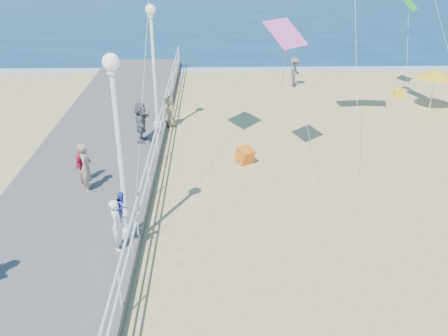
{
  "coord_description": "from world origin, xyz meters",
  "views": [
    {
      "loc": [
        -2.85,
        -12.31,
        8.44
      ],
      "look_at": [
        -2.5,
        2.0,
        1.6
      ],
      "focal_mm": 40.0,
      "sensor_mm": 36.0,
      "label": 1
    }
  ],
  "objects_px": {
    "box_kite": "(245,157)",
    "lamp_post_far": "(153,54)",
    "spectator_5": "(141,122)",
    "lamp_post_mid": "(118,131)",
    "woman_holding_toddler": "(117,225)",
    "spectator_6": "(86,167)",
    "beach_walker_a": "(295,72)",
    "beach_walker_c": "(170,111)",
    "spectator_3": "(82,163)",
    "toddler_held": "(122,206)",
    "beach_umbrella": "(436,73)",
    "beach_chair_left": "(399,93)"
  },
  "relations": [
    {
      "from": "spectator_3",
      "to": "spectator_6",
      "type": "distance_m",
      "value": 0.69
    },
    {
      "from": "lamp_post_far",
      "to": "toddler_held",
      "type": "distance_m",
      "value": 9.68
    },
    {
      "from": "lamp_post_mid",
      "to": "lamp_post_far",
      "type": "relative_size",
      "value": 1.0
    },
    {
      "from": "toddler_held",
      "to": "spectator_3",
      "type": "height_order",
      "value": "toddler_held"
    },
    {
      "from": "beach_walker_a",
      "to": "box_kite",
      "type": "height_order",
      "value": "beach_walker_a"
    },
    {
      "from": "box_kite",
      "to": "woman_holding_toddler",
      "type": "bearing_deg",
      "value": -154.02
    },
    {
      "from": "toddler_held",
      "to": "beach_walker_a",
      "type": "relative_size",
      "value": 0.48
    },
    {
      "from": "box_kite",
      "to": "beach_umbrella",
      "type": "bearing_deg",
      "value": 0.29
    },
    {
      "from": "beach_walker_c",
      "to": "spectator_5",
      "type": "bearing_deg",
      "value": -54.01
    },
    {
      "from": "spectator_5",
      "to": "beach_chair_left",
      "type": "distance_m",
      "value": 15.23
    },
    {
      "from": "spectator_5",
      "to": "beach_walker_a",
      "type": "xyz_separation_m",
      "value": [
        7.86,
        9.3,
        -0.36
      ]
    },
    {
      "from": "spectator_3",
      "to": "spectator_5",
      "type": "height_order",
      "value": "spectator_5"
    },
    {
      "from": "lamp_post_mid",
      "to": "spectator_3",
      "type": "height_order",
      "value": "lamp_post_mid"
    },
    {
      "from": "woman_holding_toddler",
      "to": "toddler_held",
      "type": "xyz_separation_m",
      "value": [
        0.15,
        0.15,
        0.51
      ]
    },
    {
      "from": "toddler_held",
      "to": "spectator_3",
      "type": "xyz_separation_m",
      "value": [
        -2.06,
        3.99,
        -0.56
      ]
    },
    {
      "from": "beach_walker_c",
      "to": "beach_walker_a",
      "type": "bearing_deg",
      "value": 98.26
    },
    {
      "from": "box_kite",
      "to": "beach_chair_left",
      "type": "height_order",
      "value": "box_kite"
    },
    {
      "from": "woman_holding_toddler",
      "to": "spectator_6",
      "type": "height_order",
      "value": "spectator_6"
    },
    {
      "from": "beach_walker_a",
      "to": "beach_chair_left",
      "type": "height_order",
      "value": "beach_walker_a"
    },
    {
      "from": "box_kite",
      "to": "spectator_5",
      "type": "bearing_deg",
      "value": 128.14
    },
    {
      "from": "beach_walker_a",
      "to": "beach_walker_c",
      "type": "relative_size",
      "value": 1.17
    },
    {
      "from": "beach_walker_a",
      "to": "beach_walker_c",
      "type": "xyz_separation_m",
      "value": [
        -6.9,
        -6.5,
        -0.13
      ]
    },
    {
      "from": "spectator_6",
      "to": "spectator_5",
      "type": "bearing_deg",
      "value": -20.22
    },
    {
      "from": "lamp_post_mid",
      "to": "spectator_5",
      "type": "relative_size",
      "value": 3.15
    },
    {
      "from": "beach_walker_c",
      "to": "box_kite",
      "type": "relative_size",
      "value": 2.51
    },
    {
      "from": "beach_walker_c",
      "to": "box_kite",
      "type": "distance_m",
      "value": 5.42
    },
    {
      "from": "beach_walker_c",
      "to": "box_kite",
      "type": "bearing_deg",
      "value": 2.3
    },
    {
      "from": "beach_umbrella",
      "to": "box_kite",
      "type": "bearing_deg",
      "value": -147.3
    },
    {
      "from": "beach_umbrella",
      "to": "spectator_6",
      "type": "bearing_deg",
      "value": -149.25
    },
    {
      "from": "lamp_post_far",
      "to": "spectator_3",
      "type": "relative_size",
      "value": 3.73
    },
    {
      "from": "spectator_5",
      "to": "box_kite",
      "type": "relative_size",
      "value": 2.82
    },
    {
      "from": "spectator_5",
      "to": "beach_walker_c",
      "type": "relative_size",
      "value": 1.12
    },
    {
      "from": "woman_holding_toddler",
      "to": "beach_walker_c",
      "type": "bearing_deg",
      "value": -0.72
    },
    {
      "from": "lamp_post_mid",
      "to": "beach_umbrella",
      "type": "bearing_deg",
      "value": 41.39
    },
    {
      "from": "spectator_5",
      "to": "beach_walker_c",
      "type": "bearing_deg",
      "value": -17.51
    },
    {
      "from": "lamp_post_far",
      "to": "spectator_6",
      "type": "bearing_deg",
      "value": -106.18
    },
    {
      "from": "spectator_5",
      "to": "beach_walker_c",
      "type": "height_order",
      "value": "spectator_5"
    },
    {
      "from": "toddler_held",
      "to": "beach_umbrella",
      "type": "relative_size",
      "value": 0.39
    },
    {
      "from": "spectator_6",
      "to": "beach_chair_left",
      "type": "bearing_deg",
      "value": -55.54
    },
    {
      "from": "lamp_post_mid",
      "to": "toddler_held",
      "type": "height_order",
      "value": "lamp_post_mid"
    },
    {
      "from": "spectator_3",
      "to": "spectator_5",
      "type": "relative_size",
      "value": 0.84
    },
    {
      "from": "woman_holding_toddler",
      "to": "toddler_held",
      "type": "relative_size",
      "value": 1.82
    },
    {
      "from": "spectator_5",
      "to": "beach_walker_c",
      "type": "distance_m",
      "value": 3.0
    },
    {
      "from": "beach_umbrella",
      "to": "toddler_held",
      "type": "bearing_deg",
      "value": -137.5
    },
    {
      "from": "beach_walker_c",
      "to": "lamp_post_far",
      "type": "bearing_deg",
      "value": -60.81
    },
    {
      "from": "spectator_3",
      "to": "beach_walker_c",
      "type": "relative_size",
      "value": 0.95
    },
    {
      "from": "spectator_3",
      "to": "spectator_5",
      "type": "distance_m",
      "value": 4.03
    },
    {
      "from": "woman_holding_toddler",
      "to": "toddler_held",
      "type": "distance_m",
      "value": 0.55
    },
    {
      "from": "lamp_post_mid",
      "to": "spectator_5",
      "type": "bearing_deg",
      "value": 93.7
    },
    {
      "from": "box_kite",
      "to": "lamp_post_far",
      "type": "bearing_deg",
      "value": 106.66
    }
  ]
}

